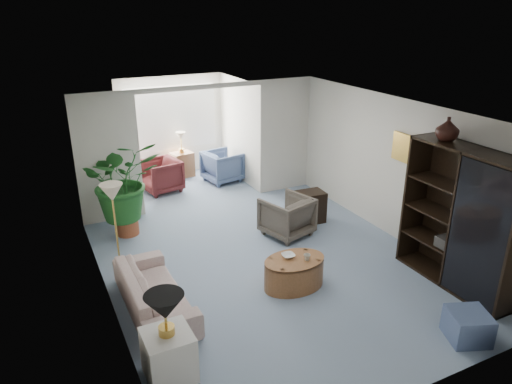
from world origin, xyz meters
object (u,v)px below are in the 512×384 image
framed_picture (406,148)px  ottoman (468,326)px  entertainment_cabinet (462,220)px  plant_pot (128,226)px  cabinet_urn (448,129)px  end_table (169,355)px  side_table_dark (310,207)px  table_lamp (165,307)px  coffee_bowl (288,256)px  sunroom_chair_maroon (161,176)px  sunroom_table (182,165)px  wingback_chair (287,216)px  coffee_table (294,273)px  sunroom_chair_blue (222,166)px  sofa (154,291)px  coffee_cup (307,257)px  floor_lamp (112,193)px

framed_picture → ottoman: (-1.09, -2.52, -1.51)m
entertainment_cabinet → plant_pot: bearing=136.3°
cabinet_urn → plant_pot: size_ratio=0.86×
end_table → side_table_dark: (3.67, 2.83, 0.02)m
table_lamp → coffee_bowl: bearing=26.6°
sunroom_chair_maroon → sunroom_table: bearing=124.5°
end_table → wingback_chair: wingback_chair is taller
coffee_table → cabinet_urn: cabinet_urn is taller
end_table → coffee_bowl: 2.43m
coffee_bowl → sunroom_chair_blue: (0.86, 4.60, -0.11)m
sunroom_chair_blue → sofa: bearing=136.4°
entertainment_cabinet → sunroom_chair_maroon: size_ratio=2.60×
coffee_cup → cabinet_urn: bearing=-10.9°
framed_picture → floor_lamp: framed_picture is taller
entertainment_cabinet → sunroom_chair_blue: entertainment_cabinet is taller
coffee_cup → sunroom_table: size_ratio=0.17×
floor_lamp → plant_pot: bearing=70.8°
table_lamp → entertainment_cabinet: (4.40, -0.01, 0.12)m
sofa → ottoman: size_ratio=3.97×
coffee_table → sofa: bearing=169.7°
side_table_dark → sunroom_chair_blue: 2.93m
coffee_bowl → entertainment_cabinet: bearing=-26.0°
coffee_table → entertainment_cabinet: size_ratio=0.45×
ottoman → sunroom_chair_blue: 6.74m
sofa → cabinet_urn: (4.20, -0.86, 2.00)m
table_lamp → wingback_chair: table_lamp is taller
sofa → entertainment_cabinet: size_ratio=0.90×
coffee_cup → cabinet_urn: cabinet_urn is taller
wingback_chair → sunroom_table: (-0.69, 3.91, -0.06)m
framed_picture → coffee_cup: framed_picture is taller
sunroom_chair_maroon → coffee_bowl: bearing=-2.6°
end_table → sunroom_chair_blue: (3.03, 5.68, 0.08)m
coffee_cup → cabinet_urn: 2.74m
sunroom_chair_blue → entertainment_cabinet: bearing=-176.9°
sunroom_chair_maroon → sofa: bearing=-27.5°
end_table → plant_pot: 3.86m
coffee_table → sunroom_table: (0.06, 5.45, 0.08)m
sofa → sunroom_table: (2.08, 5.08, 0.03)m
floor_lamp → coffee_table: floor_lamp is taller
sofa → end_table: 1.36m
coffee_cup → entertainment_cabinet: 2.30m
sunroom_chair_blue → sunroom_chair_maroon: 1.50m
wingback_chair → floor_lamp: bearing=-21.4°
framed_picture → plant_pot: (-4.27, 2.36, -1.54)m
coffee_table → sunroom_chair_blue: sunroom_chair_blue is taller
sofa → coffee_bowl: sofa is taller
wingback_chair → ottoman: 3.61m
coffee_cup → wingback_chair: bearing=69.7°
ottoman → plant_pot: (-3.17, 4.88, -0.03)m
sunroom_chair_maroon → coffee_cup: bearing=-0.6°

